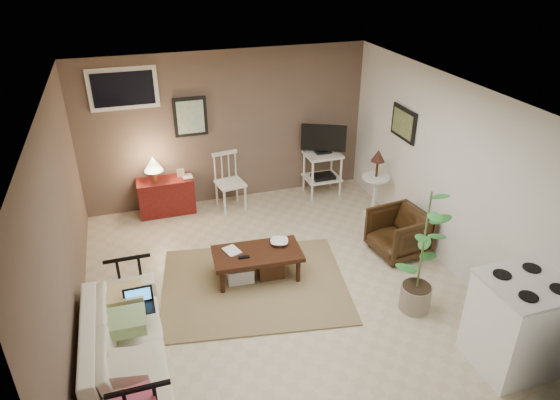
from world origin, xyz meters
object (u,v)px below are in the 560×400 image
object	(u,v)px
spindle_chair	(230,183)
armchair	(399,231)
coffee_table	(257,263)
stove	(518,323)
side_table	(376,175)
potted_plant	(423,249)
sofa	(123,336)
tv_stand	(323,158)
red_console	(165,193)

from	to	relation	value
spindle_chair	armchair	size ratio (longest dim) A/B	1.31
spindle_chair	coffee_table	bearing A→B (deg)	-93.07
spindle_chair	stove	size ratio (longest dim) A/B	0.89
side_table	stove	xyz separation A→B (m)	(-0.10, -3.16, -0.17)
coffee_table	potted_plant	distance (m)	2.03
sofa	tv_stand	bearing A→B (deg)	-48.08
side_table	potted_plant	distance (m)	2.22
stove	potted_plant	bearing A→B (deg)	114.90
sofa	spindle_chair	xyz separation A→B (m)	(1.73, 2.95, 0.04)
red_console	spindle_chair	xyz separation A→B (m)	(0.99, -0.14, 0.09)
sofa	stove	bearing A→B (deg)	-107.17
red_console	side_table	size ratio (longest dim) A/B	0.89
armchair	potted_plant	distance (m)	1.26
red_console	stove	bearing A→B (deg)	-55.18
potted_plant	stove	world-z (taller)	potted_plant
coffee_table	potted_plant	size ratio (longest dim) A/B	0.73
coffee_table	sofa	world-z (taller)	sofa
spindle_chair	tv_stand	size ratio (longest dim) A/B	0.75
stove	armchair	bearing A→B (deg)	92.15
red_console	side_table	distance (m)	3.23
armchair	stove	size ratio (longest dim) A/B	0.68
tv_stand	potted_plant	bearing A→B (deg)	-91.69
armchair	stove	world-z (taller)	stove
tv_stand	armchair	world-z (taller)	tv_stand
spindle_chair	potted_plant	xyz separation A→B (m)	(1.47, -3.07, 0.40)
armchair	coffee_table	bearing A→B (deg)	-98.03
side_table	armchair	distance (m)	1.11
tv_stand	potted_plant	distance (m)	3.08
coffee_table	sofa	xyz separation A→B (m)	(-1.63, -1.01, 0.15)
spindle_chair	red_console	bearing A→B (deg)	172.12
sofa	side_table	xyz separation A→B (m)	(3.78, 2.03, 0.29)
potted_plant	tv_stand	bearing A→B (deg)	88.31
coffee_table	side_table	xyz separation A→B (m)	(2.15, 1.02, 0.44)
tv_stand	spindle_chair	bearing A→B (deg)	-179.70
coffee_table	red_console	world-z (taller)	red_console
armchair	tv_stand	bearing A→B (deg)	-178.52
spindle_chair	side_table	world-z (taller)	side_table
red_console	stove	size ratio (longest dim) A/B	0.96
armchair	stove	distance (m)	2.12
coffee_table	red_console	size ratio (longest dim) A/B	1.16
sofa	side_table	world-z (taller)	side_table
potted_plant	stove	xyz separation A→B (m)	(0.47, -1.02, -0.32)
sofa	side_table	bearing A→B (deg)	-61.76
sofa	spindle_chair	bearing A→B (deg)	-30.41
spindle_chair	tv_stand	bearing A→B (deg)	0.30
spindle_chair	side_table	size ratio (longest dim) A/B	0.83
potted_plant	armchair	bearing A→B (deg)	70.24
sofa	potted_plant	bearing A→B (deg)	-92.10
tv_stand	red_console	bearing A→B (deg)	177.11
side_table	potted_plant	size ratio (longest dim) A/B	0.70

